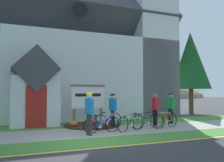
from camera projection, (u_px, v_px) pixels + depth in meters
ground at (65, 127)px, 12.42m from camera, size 140.00×140.00×0.00m
sidewalk_slab at (102, 131)px, 11.07m from camera, size 32.00×2.76×0.01m
grass_verge at (122, 140)px, 9.07m from camera, size 32.00×1.56×0.01m
church_lawn at (85, 124)px, 13.46m from camera, size 24.00×2.42×0.01m
curb_paint_stripe at (133, 145)px, 8.21m from camera, size 28.00×0.16×0.01m
church_building at (68, 49)px, 19.69m from camera, size 15.10×12.69×14.45m
church_sign at (88, 98)px, 13.22m from camera, size 1.89×0.16×2.17m
flower_bed at (91, 125)px, 12.60m from camera, size 2.71×2.71×0.34m
bicycle_blue at (102, 124)px, 10.71m from camera, size 1.71×0.19×0.80m
bicycle_orange at (131, 123)px, 11.19m from camera, size 1.62×0.70×0.82m
bicycle_white at (166, 120)px, 12.14m from camera, size 1.66×0.55×0.82m
bicycle_black at (108, 121)px, 11.68m from camera, size 1.63×0.69×0.85m
bicycle_yellow at (147, 120)px, 11.96m from camera, size 1.81×0.09×0.86m
cyclist_in_white_jersey at (155, 106)px, 12.96m from camera, size 0.58×0.47×1.73m
cyclist_in_yellow_jersey at (171, 105)px, 13.80m from camera, size 0.28×0.77×1.72m
cyclist_in_orange_jersey at (89, 110)px, 10.04m from camera, size 0.30×0.76×1.76m
cyclist_in_blue_jersey at (113, 108)px, 12.23m from camera, size 0.28×0.69×1.69m
roadside_conifer at (191, 61)px, 20.48m from camera, size 3.23×3.23×6.77m
distant_hill at (41, 99)px, 69.49m from camera, size 108.82×48.60×17.19m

